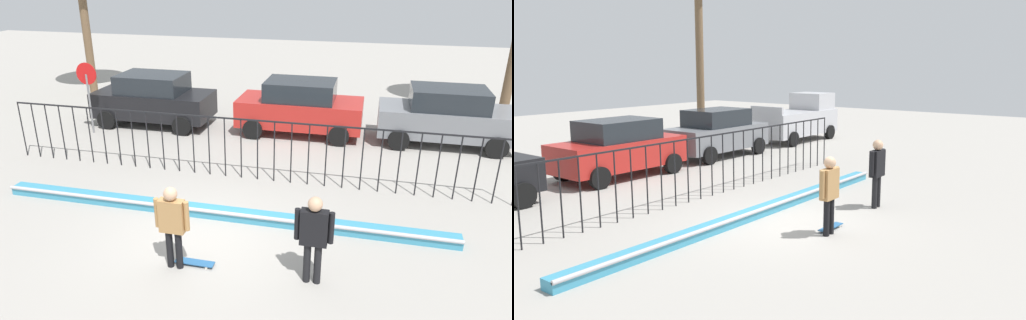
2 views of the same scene
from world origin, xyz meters
TOP-DOWN VIEW (x-y plane):
  - ground_plane at (0.00, 0.00)m, footprint 60.00×60.00m
  - bowl_coping_ledge at (0.00, 1.00)m, footprint 11.00×0.40m
  - perimeter_fence at (0.00, 3.33)m, footprint 14.04×0.04m
  - skateboarder at (-0.12, -1.11)m, footprint 0.70×0.26m
  - skateboard at (0.23, -0.96)m, footprint 0.80×0.20m
  - camera_operator at (2.56, -0.94)m, footprint 0.72×0.27m
  - parked_car_red at (0.97, 7.50)m, footprint 4.30×2.12m
  - parked_car_gray at (5.80, 7.59)m, footprint 4.30×2.12m
  - pickup_truck at (11.55, 7.55)m, footprint 4.70×2.12m

SIDE VIEW (x-z plane):
  - ground_plane at x=0.00m, z-range 0.00..0.00m
  - skateboard at x=0.23m, z-range 0.02..0.10m
  - bowl_coping_ledge at x=0.00m, z-range -0.01..0.25m
  - parked_car_red at x=0.97m, z-range 0.02..1.92m
  - parked_car_gray at x=5.80m, z-range 0.02..1.92m
  - pickup_truck at x=11.55m, z-range -0.08..2.16m
  - skateboarder at x=-0.12m, z-range 0.17..1.91m
  - camera_operator at x=2.56m, z-range 0.18..1.96m
  - perimeter_fence at x=0.00m, z-range 0.21..1.94m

